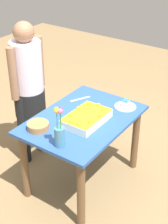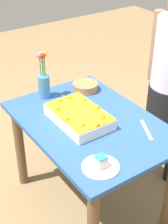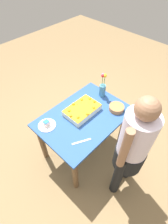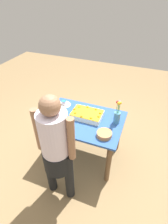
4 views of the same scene
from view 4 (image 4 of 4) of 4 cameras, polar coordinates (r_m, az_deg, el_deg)
name	(u,v)px [view 4 (image 4 of 4)]	position (r m, az deg, el deg)	size (l,w,h in m)	color
ground_plane	(83,153)	(2.93, -0.29, -13.39)	(8.00, 8.00, 0.00)	#90734C
dining_table	(83,127)	(2.51, -0.33, -4.79)	(1.10, 0.78, 0.73)	#2D569C
sheet_cake	(87,114)	(2.43, 0.98, -0.80)	(0.42, 0.28, 0.10)	white
serving_plate_with_slice	(64,104)	(2.70, -6.56, 2.64)	(0.21, 0.21, 0.07)	white
cake_knife	(57,124)	(2.36, -8.76, -3.96)	(0.21, 0.02, 0.00)	silver
flower_vase	(117,115)	(2.32, 10.78, -0.96)	(0.08, 0.08, 0.35)	teal
fruit_bowl	(104,134)	(2.17, 6.64, -7.20)	(0.19, 0.19, 0.06)	#B87944
person_standing	(56,147)	(1.90, -9.19, -11.32)	(0.45, 0.31, 1.49)	black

